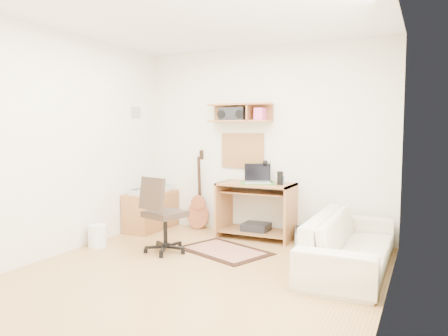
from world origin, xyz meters
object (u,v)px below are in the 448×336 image
at_px(desk, 256,210).
at_px(cabinet, 151,211).
at_px(printer, 313,237).
at_px(sofa, 351,233).
at_px(task_chair, 165,214).

bearing_deg(desk, cabinet, -173.72).
xyz_separation_m(printer, sofa, (0.59, -0.83, 0.29)).
distance_m(cabinet, printer, 2.39).
height_order(desk, task_chair, task_chair).
bearing_deg(printer, sofa, -70.61).
height_order(task_chair, sofa, task_chair).
bearing_deg(sofa, desk, 60.29).
xyz_separation_m(desk, task_chair, (-0.73, -1.12, 0.09)).
bearing_deg(printer, task_chair, -158.57).
bearing_deg(sofa, task_chair, 99.11).
bearing_deg(task_chair, printer, 52.77).
relative_size(task_chair, sofa, 0.48).
bearing_deg(sofa, cabinet, 78.43).
relative_size(desk, printer, 2.10).
bearing_deg(cabinet, task_chair, -47.51).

